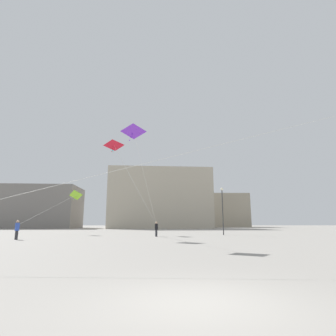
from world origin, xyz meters
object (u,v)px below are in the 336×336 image
at_px(kite_lime_delta, 76,195).
at_px(lamppost_east, 222,204).
at_px(kite_cyan_delta, 115,149).
at_px(kite_violet_delta, 134,134).
at_px(building_centre_hall, 160,199).
at_px(person_in_black, 156,228).
at_px(building_left_hall, 29,207).
at_px(kite_amber_delta, 332,117).
at_px(building_right_hall, 210,211).
at_px(person_in_blue, 17,229).
at_px(kite_crimson_delta, 114,146).

xyz_separation_m(kite_lime_delta, lamppost_east, (19.45, -2.88, -1.28)).
height_order(kite_cyan_delta, lamppost_east, kite_cyan_delta).
height_order(kite_violet_delta, building_centre_hall, building_centre_hall).
bearing_deg(person_in_black, building_left_hall, 132.89).
xyz_separation_m(kite_violet_delta, building_left_hall, (-34.09, 56.67, -2.88)).
height_order(kite_amber_delta, building_right_hall, building_right_hall).
bearing_deg(person_in_blue, building_left_hall, -130.14).
distance_m(person_in_blue, building_right_hall, 78.93).
xyz_separation_m(kite_cyan_delta, building_right_hall, (24.79, 57.23, -7.18)).
bearing_deg(building_right_hall, person_in_black, -105.14).
relative_size(person_in_black, kite_cyan_delta, 0.13).
bearing_deg(building_left_hall, kite_crimson_delta, -57.10).
bearing_deg(kite_crimson_delta, building_right_hall, 71.55).
height_order(kite_amber_delta, building_centre_hall, building_centre_hall).
distance_m(building_centre_hall, building_right_hall, 28.61).
xyz_separation_m(person_in_blue, building_right_hall, (30.90, 72.48, 4.62)).
relative_size(building_centre_hall, building_right_hall, 1.16).
height_order(person_in_blue, building_right_hall, building_right_hall).
height_order(person_in_black, building_left_hall, building_left_hall).
bearing_deg(kite_crimson_delta, person_in_blue, -155.17).
bearing_deg(kite_cyan_delta, person_in_black, -56.61).
bearing_deg(building_centre_hall, kite_amber_delta, -82.18).
xyz_separation_m(kite_amber_delta, building_left_hall, (-44.78, 65.27, -1.02)).
bearing_deg(kite_lime_delta, person_in_black, -29.91).
bearing_deg(person_in_blue, kite_lime_delta, -161.93).
distance_m(kite_amber_delta, lamppost_east, 22.53).
distance_m(person_in_blue, kite_violet_delta, 14.25).
bearing_deg(kite_lime_delta, building_right_hall, 64.27).
bearing_deg(kite_crimson_delta, building_left_hall, 122.90).
relative_size(kite_lime_delta, kite_cyan_delta, 1.03).
distance_m(person_in_blue, building_left_hall, 56.81).
height_order(person_in_black, kite_amber_delta, kite_amber_delta).
height_order(kite_crimson_delta, building_centre_hall, building_centre_hall).
bearing_deg(kite_cyan_delta, kite_crimson_delta, -80.94).
bearing_deg(kite_violet_delta, kite_lime_delta, 119.54).
distance_m(kite_violet_delta, building_centre_hall, 55.37).
distance_m(building_left_hall, building_centre_hall, 36.09).
bearing_deg(lamppost_east, building_centre_hall, 101.06).
xyz_separation_m(kite_crimson_delta, building_left_hall, (-31.05, 48.01, -4.27)).
xyz_separation_m(kite_cyan_delta, kite_amber_delta, (15.57, -28.83, -6.08)).
bearing_deg(kite_amber_delta, kite_crimson_delta, 128.48).
height_order(kite_crimson_delta, lamppost_east, kite_crimson_delta).
distance_m(kite_violet_delta, lamppost_east, 17.64).
xyz_separation_m(kite_violet_delta, kite_crimson_delta, (-3.04, 8.66, 1.40)).
height_order(kite_cyan_delta, building_left_hall, kite_cyan_delta).
height_order(person_in_blue, kite_violet_delta, kite_violet_delta).
relative_size(kite_cyan_delta, building_centre_hall, 0.44).
distance_m(person_in_blue, lamppost_east, 22.97).
bearing_deg(person_in_blue, building_right_hall, -177.31).
relative_size(kite_amber_delta, building_centre_hall, 0.71).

